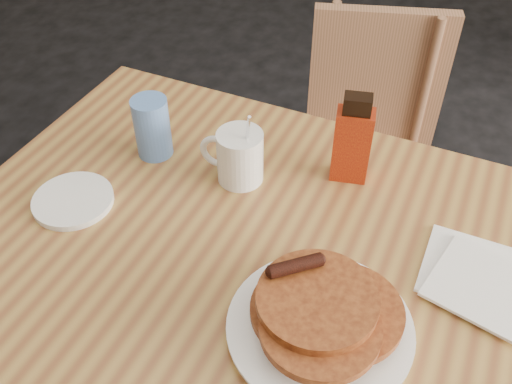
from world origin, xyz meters
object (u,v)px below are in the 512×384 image
at_px(chair_main_far, 364,135).
at_px(blue_tumbler, 152,127).
at_px(main_table, 290,279).
at_px(syrup_bottle, 352,141).
at_px(pancake_plate, 321,319).
at_px(coffee_mug, 239,156).

bearing_deg(chair_main_far, blue_tumbler, -135.23).
xyz_separation_m(main_table, syrup_bottle, (0.04, 0.24, 0.12)).
xyz_separation_m(pancake_plate, syrup_bottle, (-0.04, 0.35, 0.05)).
bearing_deg(pancake_plate, blue_tumbler, 145.03).
distance_m(pancake_plate, syrup_bottle, 0.36).
distance_m(main_table, blue_tumbler, 0.40).
height_order(main_table, pancake_plate, pancake_plate).
relative_size(main_table, syrup_bottle, 7.36).
bearing_deg(main_table, coffee_mug, 132.66).
height_order(pancake_plate, coffee_mug, coffee_mug).
bearing_deg(coffee_mug, syrup_bottle, 15.17).
bearing_deg(syrup_bottle, pancake_plate, -92.67).
height_order(syrup_bottle, blue_tumbler, syrup_bottle).
bearing_deg(pancake_plate, main_table, 125.50).
distance_m(pancake_plate, blue_tumbler, 0.51).
distance_m(main_table, chair_main_far, 0.76).
relative_size(main_table, coffee_mug, 8.16).
xyz_separation_m(coffee_mug, blue_tumbler, (-0.18, 0.01, 0.01)).
xyz_separation_m(pancake_plate, blue_tumbler, (-0.42, 0.29, 0.03)).
distance_m(pancake_plate, coffee_mug, 0.36).
relative_size(main_table, chair_main_far, 1.60).
xyz_separation_m(main_table, pancake_plate, (0.08, -0.11, 0.07)).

